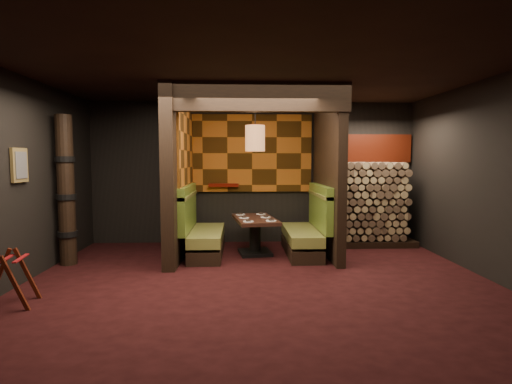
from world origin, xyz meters
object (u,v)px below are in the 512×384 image
(firewood_stack, at_px, (370,204))
(luggage_rack, at_px, (7,277))
(dining_table, at_px, (255,231))
(booth_bench_right, at_px, (307,232))
(pendant_lamp, at_px, (255,138))
(booth_bench_left, at_px, (201,233))
(totem_column, at_px, (66,191))

(firewood_stack, bearing_deg, luggage_rack, -149.53)
(dining_table, height_order, luggage_rack, dining_table)
(booth_bench_right, distance_m, dining_table, 0.94)
(firewood_stack, bearing_deg, dining_table, -163.51)
(booth_bench_right, bearing_deg, pendant_lamp, -178.34)
(booth_bench_right, xyz_separation_m, dining_table, (-0.93, 0.02, 0.03))
(booth_bench_left, height_order, booth_bench_right, same)
(pendant_lamp, relative_size, firewood_stack, 0.59)
(booth_bench_left, bearing_deg, luggage_rack, -130.03)
(booth_bench_right, xyz_separation_m, luggage_rack, (-3.90, -2.39, -0.06))
(luggage_rack, bearing_deg, booth_bench_right, 31.51)
(dining_table, distance_m, totem_column, 3.19)
(luggage_rack, bearing_deg, dining_table, 39.13)
(booth_bench_right, relative_size, luggage_rack, 2.33)
(totem_column, bearing_deg, pendant_lamp, 9.74)
(luggage_rack, xyz_separation_m, totem_column, (-0.08, 1.84, 0.85))
(booth_bench_right, height_order, luggage_rack, booth_bench_right)
(booth_bench_right, bearing_deg, dining_table, 178.59)
(dining_table, xyz_separation_m, firewood_stack, (2.29, 0.68, 0.39))
(booth_bench_left, height_order, pendant_lamp, pendant_lamp)
(booth_bench_right, relative_size, totem_column, 0.67)
(booth_bench_left, relative_size, firewood_stack, 0.92)
(booth_bench_left, relative_size, dining_table, 1.20)
(booth_bench_right, relative_size, firewood_stack, 0.92)
(booth_bench_left, distance_m, pendant_lamp, 1.92)
(dining_table, bearing_deg, luggage_rack, -140.87)
(booth_bench_right, xyz_separation_m, pendant_lamp, (-0.93, -0.03, 1.66))
(dining_table, bearing_deg, totem_column, -169.35)
(firewood_stack, bearing_deg, booth_bench_right, -152.65)
(dining_table, distance_m, firewood_stack, 2.42)
(pendant_lamp, distance_m, firewood_stack, 2.70)
(booth_bench_left, xyz_separation_m, pendant_lamp, (0.96, -0.03, 1.66))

